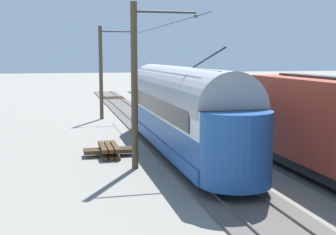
{
  "coord_description": "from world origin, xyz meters",
  "views": [
    {
      "loc": [
        10.21,
        20.04,
        4.81
      ],
      "look_at": [
        5.32,
        -0.3,
        1.94
      ],
      "focal_mm": 48.03,
      "sensor_mm": 36.0,
      "label": 1
    }
  ],
  "objects_px": {
    "vintage_streetcar": "(180,108)",
    "catenary_pole_foreground": "(102,71)",
    "catenary_pole_mid_near": "(136,83)",
    "spare_tie_stack": "(109,150)",
    "switch_stand": "(269,107)",
    "track_end_bumper": "(207,118)"
  },
  "relations": [
    {
      "from": "catenary_pole_foreground",
      "to": "track_end_bumper",
      "type": "xyz_separation_m",
      "value": [
        -7.08,
        4.09,
        -3.28
      ]
    },
    {
      "from": "vintage_streetcar",
      "to": "spare_tie_stack",
      "type": "height_order",
      "value": "vintage_streetcar"
    },
    {
      "from": "catenary_pole_mid_near",
      "to": "spare_tie_stack",
      "type": "height_order",
      "value": "catenary_pole_mid_near"
    },
    {
      "from": "vintage_streetcar",
      "to": "track_end_bumper",
      "type": "distance_m",
      "value": 10.3
    },
    {
      "from": "switch_stand",
      "to": "catenary_pole_mid_near",
      "type": "bearing_deg",
      "value": 47.67
    },
    {
      "from": "catenary_pole_mid_near",
      "to": "track_end_bumper",
      "type": "bearing_deg",
      "value": -121.36
    },
    {
      "from": "catenary_pole_foreground",
      "to": "switch_stand",
      "type": "xyz_separation_m",
      "value": [
        -13.34,
        1.07,
        -2.98
      ]
    },
    {
      "from": "track_end_bumper",
      "to": "switch_stand",
      "type": "bearing_deg",
      "value": -154.21
    },
    {
      "from": "spare_tie_stack",
      "to": "track_end_bumper",
      "type": "bearing_deg",
      "value": -131.92
    },
    {
      "from": "catenary_pole_foreground",
      "to": "catenary_pole_mid_near",
      "type": "relative_size",
      "value": 1.0
    },
    {
      "from": "catenary_pole_foreground",
      "to": "switch_stand",
      "type": "height_order",
      "value": "catenary_pole_foreground"
    },
    {
      "from": "spare_tie_stack",
      "to": "track_end_bumper",
      "type": "relative_size",
      "value": 1.33
    },
    {
      "from": "vintage_streetcar",
      "to": "track_end_bumper",
      "type": "bearing_deg",
      "value": -116.31
    },
    {
      "from": "catenary_pole_mid_near",
      "to": "catenary_pole_foreground",
      "type": "bearing_deg",
      "value": -90.0
    },
    {
      "from": "catenary_pole_foreground",
      "to": "catenary_pole_mid_near",
      "type": "distance_m",
      "value": 15.72
    },
    {
      "from": "vintage_streetcar",
      "to": "catenary_pole_foreground",
      "type": "bearing_deg",
      "value": -78.87
    },
    {
      "from": "vintage_streetcar",
      "to": "switch_stand",
      "type": "relative_size",
      "value": 13.73
    },
    {
      "from": "catenary_pole_mid_near",
      "to": "spare_tie_stack",
      "type": "distance_m",
      "value": 4.45
    },
    {
      "from": "vintage_streetcar",
      "to": "catenary_pole_foreground",
      "type": "relative_size",
      "value": 2.41
    },
    {
      "from": "track_end_bumper",
      "to": "spare_tie_stack",
      "type": "bearing_deg",
      "value": 48.08
    },
    {
      "from": "catenary_pole_mid_near",
      "to": "spare_tie_stack",
      "type": "relative_size",
      "value": 2.93
    },
    {
      "from": "vintage_streetcar",
      "to": "catenary_pole_foreground",
      "type": "distance_m",
      "value": 13.5
    }
  ]
}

